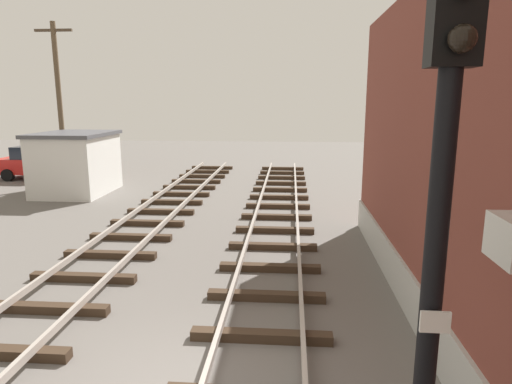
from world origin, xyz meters
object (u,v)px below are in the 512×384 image
object	(u,v)px
utility_pole_far	(60,102)
control_hut	(76,163)
parked_car_red	(40,162)
signal_mast	(441,194)

from	to	relation	value
utility_pole_far	control_hut	bearing A→B (deg)	-50.90
control_hut	parked_car_red	world-z (taller)	control_hut
signal_mast	control_hut	bearing A→B (deg)	124.60
signal_mast	utility_pole_far	bearing A→B (deg)	125.09
parked_car_red	utility_pole_far	distance (m)	4.26
control_hut	utility_pole_far	bearing A→B (deg)	129.10
control_hut	parked_car_red	xyz separation A→B (m)	(-3.76, 3.52, -0.49)
parked_car_red	utility_pole_far	size ratio (longest dim) A/B	0.54
signal_mast	parked_car_red	bearing A→B (deg)	127.20
control_hut	utility_pole_far	xyz separation A→B (m)	(-1.48, 1.83, 2.68)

